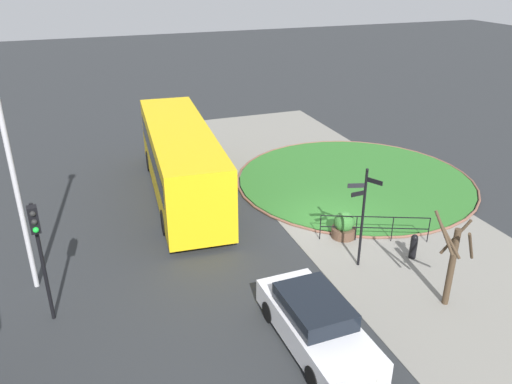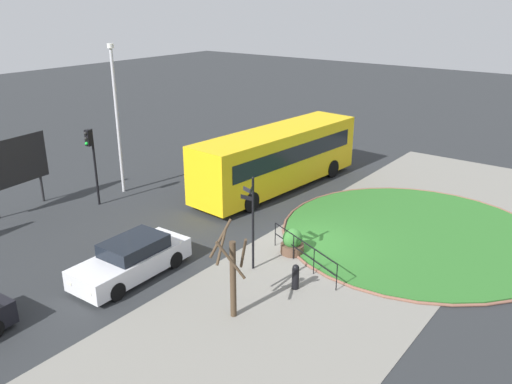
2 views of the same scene
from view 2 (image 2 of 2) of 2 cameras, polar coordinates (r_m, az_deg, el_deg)
name	(u,v)px [view 2 (image 2 of 2)]	position (r m, az deg, el deg)	size (l,w,h in m)	color
ground	(308,244)	(22.08, 5.71, -5.64)	(120.00, 120.00, 0.00)	#282B2D
sidewalk_paving	(352,257)	(21.22, 10.41, -7.00)	(32.00, 7.95, 0.02)	gray
grass_island	(414,233)	(23.81, 16.82, -4.33)	(11.17, 11.17, 0.10)	#2D6B28
grass_kerb_ring	(414,233)	(23.81, 16.82, -4.32)	(11.48, 11.48, 0.11)	brown
signpost_directional	(252,217)	(19.17, -0.43, -2.74)	(0.72, 0.87, 3.68)	black
bollard_foreground	(296,276)	(18.63, 4.31, -9.14)	(0.26, 0.26, 0.96)	black
railing_grass_edge	(304,250)	(20.01, 5.18, -6.34)	(1.64, 3.78, 1.05)	black
bus_yellow	(278,157)	(27.84, 2.37, 3.80)	(10.97, 3.38, 3.17)	yellow
car_far_lane	(132,259)	(19.84, -13.32, -7.12)	(4.61, 1.92, 1.42)	silver
traffic_light_near	(91,150)	(26.25, -17.47, 4.33)	(0.49, 0.28, 3.83)	black
lamppost_tall	(117,115)	(27.58, -14.87, 8.06)	(0.32, 0.32, 7.57)	#B7B7BC
billboard_right	(15,163)	(27.14, -24.73, 2.90)	(3.46, 0.58, 3.56)	black
planter_near_signpost	(292,243)	(21.04, 3.97, -5.52)	(0.93, 0.93, 1.07)	brown
street_tree_bare	(232,271)	(16.57, -2.62, -8.60)	(1.18, 1.19, 3.13)	#423323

